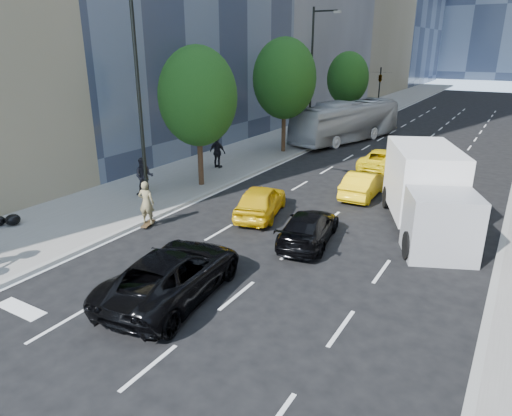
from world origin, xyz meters
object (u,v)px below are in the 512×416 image
Objects in this scene: black_sedan_lincoln at (173,274)px; skateboarder at (147,206)px; city_bus at (347,121)px; box_truck at (427,191)px; black_sedan_mercedes at (309,227)px.

skateboarder is at bearing -46.21° from black_sedan_lincoln.
city_bus is 1.55× the size of box_truck.
black_sedan_lincoln is (4.87, -4.00, -0.19)m from skateboarder.
black_sedan_lincoln is 0.74× the size of box_truck.
black_sedan_lincoln is at bearing -66.33° from city_bus.
city_bus reaches higher than black_sedan_mercedes.
black_sedan_mercedes is (1.93, 6.00, -0.13)m from black_sedan_lincoln.
black_sedan_mercedes is at bearing 179.09° from skateboarder.
black_sedan_mercedes is 0.38× the size of city_bus.
box_truck reaches higher than black_sedan_mercedes.
city_bus is (-6.00, 20.69, 0.98)m from black_sedan_mercedes.
skateboarder is 0.35× the size of black_sedan_lincoln.
skateboarder reaches higher than black_sedan_mercedes.
skateboarder is at bearing -174.19° from box_truck.
box_truck is (3.67, 3.79, 1.09)m from black_sedan_mercedes.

